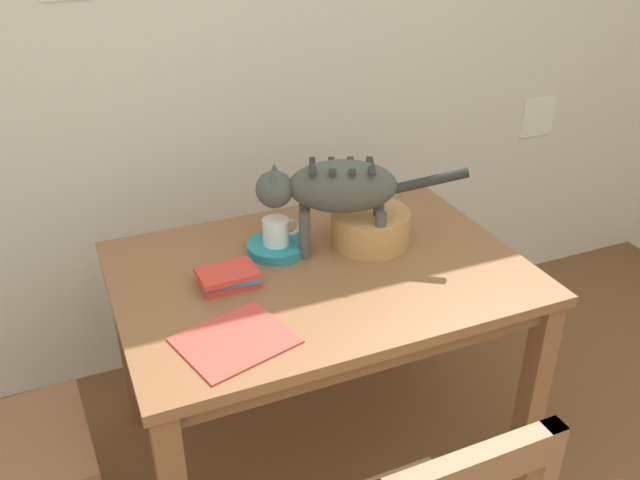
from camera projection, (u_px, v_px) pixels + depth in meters
The scene contains 8 objects.
wall_rear at pixel (226, 58), 2.47m from camera, with size 5.17×0.11×2.50m.
dining_table at pixel (320, 292), 2.15m from camera, with size 1.27×0.90×0.75m.
cat at pixel (333, 190), 2.09m from camera, with size 0.63×0.30×0.32m.
saucer_bowl at pixel (277, 247), 2.19m from camera, with size 0.19×0.19×0.03m, color teal.
coffee_mug at pixel (277, 231), 2.16m from camera, with size 0.13×0.09×0.09m.
magazine at pixel (235, 340), 1.77m from camera, with size 0.28×0.24×0.01m, color #DA473A.
book_stack at pixel (228, 277), 2.01m from camera, with size 0.19×0.14×0.05m.
wicker_basket at pixel (370, 226), 2.22m from camera, with size 0.27×0.27×0.11m.
Camera 1 is at (-0.66, -0.29, 1.84)m, focal length 37.30 mm.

